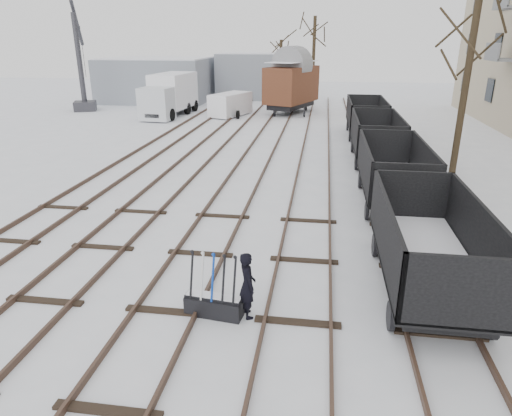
{
  "coord_description": "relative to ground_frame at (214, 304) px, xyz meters",
  "views": [
    {
      "loc": [
        3.33,
        -8.54,
        5.89
      ],
      "look_at": [
        1.51,
        3.87,
        1.2
      ],
      "focal_mm": 32.0,
      "sensor_mm": 36.0,
      "label": 1
    }
  ],
  "objects": [
    {
      "name": "panel_van",
      "position": [
        -5.16,
        27.62,
        0.65
      ],
      "size": [
        3.05,
        4.41,
        1.79
      ],
      "rotation": [
        0.0,
        0.0,
        -0.35
      ],
      "color": "white",
      "rests_on": "ground"
    },
    {
      "name": "freight_wagon_c",
      "position": [
        4.89,
        14.63,
        0.59
      ],
      "size": [
        2.24,
        5.6,
        2.29
      ],
      "color": "black",
      "rests_on": "ground"
    },
    {
      "name": "shed_left",
      "position": [
        -14.11,
        35.95,
        1.76
      ],
      "size": [
        10.0,
        8.0,
        4.1
      ],
      "color": "gray",
      "rests_on": "ground"
    },
    {
      "name": "ground_frame",
      "position": [
        0.0,
        0.0,
        0.0
      ],
      "size": [
        1.34,
        0.58,
        1.49
      ],
      "rotation": [
        0.0,
        0.0,
        -0.13
      ],
      "color": "black",
      "rests_on": "ground"
    },
    {
      "name": "tree_near",
      "position": [
        8.16,
        12.52,
        3.62
      ],
      "size": [
        0.3,
        0.3,
        7.8
      ],
      "primitive_type": "cylinder",
      "color": "black",
      "rests_on": "ground"
    },
    {
      "name": "freight_wagon_d",
      "position": [
        4.89,
        21.03,
        0.59
      ],
      "size": [
        2.24,
        5.6,
        2.29
      ],
      "color": "black",
      "rests_on": "ground"
    },
    {
      "name": "crane",
      "position": [
        -18.11,
        28.84,
        2.04
      ],
      "size": [
        2.3,
        5.26,
        8.84
      ],
      "rotation": [
        0.0,
        0.0,
        0.39
      ],
      "color": "#313036",
      "rests_on": "ground"
    },
    {
      "name": "worker",
      "position": [
        0.75,
        0.1,
        0.5
      ],
      "size": [
        0.58,
        0.67,
        1.56
      ],
      "primitive_type": "imported",
      "rotation": [
        0.0,
        0.0,
        2.0
      ],
      "color": "black",
      "rests_on": "ground"
    },
    {
      "name": "box_van_wagon",
      "position": [
        -0.47,
        29.73,
        2.12
      ],
      "size": [
        4.61,
        6.06,
        4.12
      ],
      "rotation": [
        0.0,
        0.0,
        -0.37
      ],
      "color": "black",
      "rests_on": "ground"
    },
    {
      "name": "ground",
      "position": [
        -1.11,
        -0.05,
        -0.28
      ],
      "size": [
        120.0,
        120.0,
        0.0
      ],
      "primitive_type": "plane",
      "color": "white",
      "rests_on": "ground"
    },
    {
      "name": "freight_wagon_a",
      "position": [
        4.89,
        1.83,
        0.59
      ],
      "size": [
        2.24,
        5.6,
        2.29
      ],
      "color": "black",
      "rests_on": "ground"
    },
    {
      "name": "tree_far_left",
      "position": [
        -2.19,
        38.27,
        2.58
      ],
      "size": [
        0.3,
        0.3,
        5.73
      ],
      "primitive_type": "cylinder",
      "color": "black",
      "rests_on": "ground"
    },
    {
      "name": "freight_wagon_b",
      "position": [
        4.89,
        8.23,
        0.59
      ],
      "size": [
        2.24,
        5.6,
        2.29
      ],
      "color": "black",
      "rests_on": "ground"
    },
    {
      "name": "tree_far_right",
      "position": [
        1.05,
        35.73,
        3.59
      ],
      "size": [
        0.3,
        0.3,
        7.74
      ],
      "primitive_type": "cylinder",
      "color": "black",
      "rests_on": "ground"
    },
    {
      "name": "lorry",
      "position": [
        -9.93,
        27.04,
        1.39
      ],
      "size": [
        2.75,
        7.29,
        3.24
      ],
      "rotation": [
        0.0,
        0.0,
        -0.08
      ],
      "color": "black",
      "rests_on": "ground"
    },
    {
      "name": "shed_right",
      "position": [
        -5.11,
        39.95,
        1.96
      ],
      "size": [
        7.0,
        6.0,
        4.5
      ],
      "color": "gray",
      "rests_on": "ground"
    },
    {
      "name": "tracks",
      "position": [
        -1.11,
        13.62,
        -0.21
      ],
      "size": [
        13.9,
        52.0,
        0.16
      ],
      "color": "black",
      "rests_on": "ground"
    }
  ]
}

